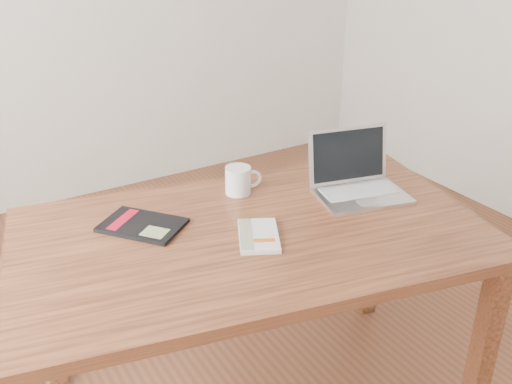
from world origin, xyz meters
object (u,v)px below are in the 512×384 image
black_guidebook (142,225)px  coffee_mug (239,180)px  laptop (357,181)px  desk (252,254)px  white_guidebook (259,236)px

black_guidebook → coffee_mug: 0.40m
laptop → coffee_mug: bearing=162.3°
black_guidebook → coffee_mug: bearing=-30.3°
desk → coffee_mug: coffee_mug is taller
black_guidebook → laptop: bearing=-50.5°
coffee_mug → black_guidebook: bearing=-154.4°
black_guidebook → white_guidebook: bearing=-80.5°
white_guidebook → coffee_mug: (0.11, 0.31, 0.04)m
desk → white_guidebook: (-0.01, -0.05, 0.10)m
coffee_mug → desk: bearing=-93.8°
white_guidebook → coffee_mug: bearing=98.0°
black_guidebook → desk: bearing=-73.7°
laptop → black_guidebook: bearing=-178.8°
black_guidebook → coffee_mug: size_ratio=2.33×
desk → laptop: size_ratio=4.53×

